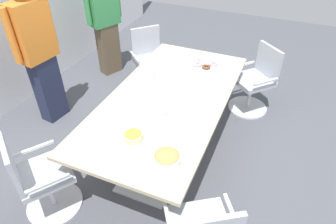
# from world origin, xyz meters

# --- Properties ---
(ground_plane) EXTENTS (10.00, 10.00, 0.01)m
(ground_plane) POSITION_xyz_m (0.00, 0.00, -0.01)
(ground_plane) COLOR #4C4F56
(conference_table) EXTENTS (2.40, 1.20, 0.75)m
(conference_table) POSITION_xyz_m (0.00, 0.00, 0.63)
(conference_table) COLOR #CCB793
(conference_table) RESTS_ON ground
(office_chair_0) EXTENTS (0.76, 0.76, 0.91)m
(office_chair_0) POSITION_xyz_m (1.18, 0.79, 0.41)
(office_chair_0) COLOR silver
(office_chair_0) RESTS_ON ground
(office_chair_1) EXTENTS (0.75, 0.75, 0.91)m
(office_chair_1) POSITION_xyz_m (-1.23, 0.76, 0.41)
(office_chair_1) COLOR silver
(office_chair_1) RESTS_ON ground
(office_chair_3) EXTENTS (0.76, 0.76, 0.91)m
(office_chair_3) POSITION_xyz_m (1.23, -0.77, 0.41)
(office_chair_3) COLOR silver
(office_chair_3) RESTS_ON ground
(person_standing_0) EXTENTS (0.62, 0.28, 1.83)m
(person_standing_0) POSITION_xyz_m (-0.01, 1.68, 0.96)
(person_standing_0) COLOR #232842
(person_standing_0) RESTS_ON ground
(person_standing_1) EXTENTS (0.59, 0.38, 1.71)m
(person_standing_1) POSITION_xyz_m (1.35, 1.62, 0.89)
(person_standing_1) COLOR brown
(person_standing_1) RESTS_ON ground
(snack_bowl_cookies) EXTENTS (0.24, 0.24, 0.09)m
(snack_bowl_cookies) POSITION_xyz_m (-0.85, -0.35, 0.79)
(snack_bowl_cookies) COLOR white
(snack_bowl_cookies) RESTS_ON conference_table
(snack_bowl_chips_yellow) EXTENTS (0.17, 0.17, 0.08)m
(snack_bowl_chips_yellow) POSITION_xyz_m (-0.72, 0.03, 0.79)
(snack_bowl_chips_yellow) COLOR beige
(snack_bowl_chips_yellow) RESTS_ON conference_table
(donut_platter) EXTENTS (0.31, 0.31, 0.04)m
(donut_platter) POSITION_xyz_m (0.83, -0.14, 0.77)
(donut_platter) COLOR white
(donut_platter) RESTS_ON conference_table
(plate_stack) EXTENTS (0.18, 0.18, 0.05)m
(plate_stack) POSITION_xyz_m (-0.31, -0.02, 0.77)
(plate_stack) COLOR white
(plate_stack) RESTS_ON conference_table
(napkin_pile) EXTENTS (0.14, 0.14, 0.05)m
(napkin_pile) POSITION_xyz_m (0.31, 0.38, 0.78)
(napkin_pile) COLOR white
(napkin_pile) RESTS_ON conference_table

